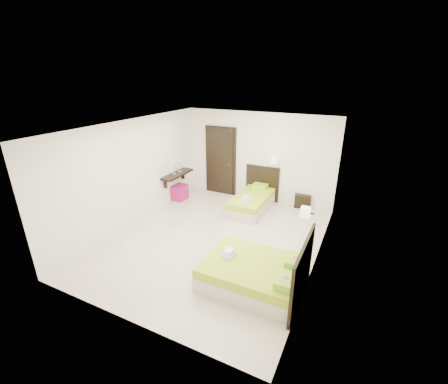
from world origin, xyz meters
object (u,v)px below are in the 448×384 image
at_px(bed_single, 253,201).
at_px(nightstand, 303,200).
at_px(ottoman, 178,192).
at_px(bed_double, 257,273).

bearing_deg(bed_single, nightstand, 33.82).
height_order(nightstand, ottoman, ottoman).
bearing_deg(nightstand, bed_double, -100.00).
bearing_deg(bed_single, bed_double, -67.60).
bearing_deg(bed_double, bed_single, 112.40).
relative_size(nightstand, ottoman, 0.98).
xyz_separation_m(nightstand, ottoman, (-3.51, -1.14, 0.03)).
distance_m(nightstand, ottoman, 3.69).
distance_m(bed_double, nightstand, 3.88).
bearing_deg(nightstand, bed_single, -156.82).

